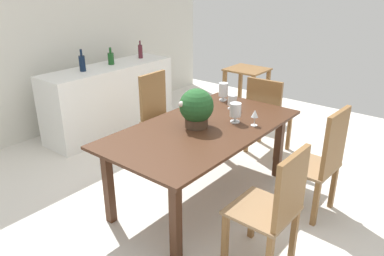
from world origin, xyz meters
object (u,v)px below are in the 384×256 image
Objects in this scene: crystal_vase_right at (223,90)px; wine_bottle_tall at (140,51)px; side_table at (246,82)px; chair_near_left at (276,205)px; crystal_vase_center_near at (232,101)px; dining_table at (203,136)px; chair_foot_end at (266,113)px; wine_bottle_amber at (111,58)px; chair_near_right at (322,158)px; wine_bottle_clear at (82,63)px; chair_far_right at (159,111)px; kitchen_counter at (111,99)px; crystal_vase_left at (235,111)px; flower_centerpiece at (196,108)px; wine_glass at (255,114)px.

wine_bottle_tall reaches higher than crystal_vase_right.
chair_near_left is at bearing -145.09° from side_table.
chair_near_left is 6.35× the size of crystal_vase_center_near.
crystal_vase_center_near is at bearing 5.81° from dining_table.
chair_foot_end is 2.26m from wine_bottle_amber.
chair_near_right is 1.38m from crystal_vase_right.
wine_bottle_clear is 1.21× the size of wine_bottle_amber.
crystal_vase_right is at bearing -101.23° from chair_near_right.
chair_foot_end is at bearing -0.24° from dining_table.
dining_table is 1.95× the size of chair_far_right.
chair_foot_end is 2.19m from kitchen_counter.
wine_bottle_tall is at bearing 2.93° from kitchen_counter.
crystal_vase_center_near is at bearing -79.12° from wine_bottle_clear.
chair_far_right is 3.59× the size of wine_bottle_clear.
chair_far_right is at bearing 66.14° from dining_table.
crystal_vase_left is (-0.16, -1.17, 0.32)m from chair_far_right.
wine_bottle_amber is 0.30× the size of side_table.
chair_foot_end is at bearing -2.50° from flower_centerpiece.
wine_bottle_tall is (0.90, 2.47, 0.16)m from wine_glass.
chair_near_left is at bearing -134.23° from crystal_vase_center_near.
chair_near_left is at bearing -101.69° from wine_bottle_clear.
wine_bottle_clear reaches higher than chair_near_left.
chair_foot_end is 6.25× the size of crystal_vase_center_near.
dining_table is 1.10m from chair_near_right.
wine_bottle_amber is (0.48, 0.02, -0.02)m from wine_bottle_clear.
wine_bottle_tall reaches higher than flower_centerpiece.
wine_bottle_clear reaches higher than side_table.
wine_glass reaches higher than dining_table.
wine_bottle_tall is at bearing 72.60° from crystal_vase_center_near.
chair_far_right reaches higher than crystal_vase_left.
chair_near_left is at bearing -140.30° from wine_glass.
chair_near_right is 2.57m from side_table.
chair_near_left is 5.10× the size of crystal_vase_left.
crystal_vase_right is (-0.48, 0.31, 0.33)m from chair_foot_end.
crystal_vase_center_near is 2.16m from wine_bottle_tall.
side_table is at bearing 28.00° from crystal_vase_left.
wine_bottle_amber reaches higher than crystal_vase_right.
flower_centerpiece is 1.81× the size of crystal_vase_right.
wine_bottle_amber is at bearing 81.96° from wine_glass.
wine_bottle_tall is at bearing 0.72° from wine_bottle_clear.
wine_bottle_amber is (0.24, 1.12, 0.46)m from chair_far_right.
wine_bottle_amber reaches higher than wine_glass.
side_table is (2.25, 0.80, -0.38)m from flower_centerpiece.
dining_table is 2.26m from wine_bottle_amber.
chair_far_right is at bearing 98.68° from crystal_vase_center_near.
chair_far_right is 1.29m from chair_foot_end.
chair_foot_end is at bearing 9.69° from crystal_vase_left.
crystal_vase_center_near is (0.30, 0.23, -0.03)m from crystal_vase_left.
chair_near_left is 0.89m from chair_near_right.
chair_near_left is 6.31× the size of wine_glass.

